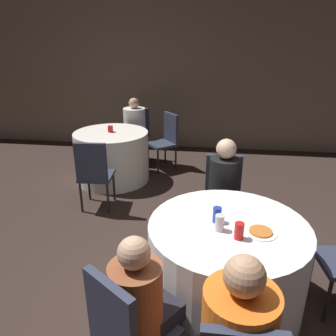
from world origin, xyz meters
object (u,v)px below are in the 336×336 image
object	(u,v)px
table_near	(226,266)
chair_near_north	(223,191)
pizza_plate_near	(261,232)
soda_can_silver	(220,223)
soda_can_red	(239,231)
person_white_shirt	(133,130)
table_far	(112,156)
person_black_shirt	(224,196)
chair_far_north	(137,130)
chair_far_northeast	(167,136)
soda_can_blue	(217,215)
chair_near_southwest	(124,328)
person_floral_shirt	(147,311)
chair_far_south	(94,170)

from	to	relation	value
table_near	chair_near_north	world-z (taller)	chair_near_north
pizza_plate_near	soda_can_silver	world-z (taller)	soda_can_silver
soda_can_red	person_white_shirt	bearing A→B (deg)	114.94
table_far	person_black_shirt	distance (m)	2.23
chair_far_north	soda_can_red	bearing A→B (deg)	124.15
table_near	chair_far_northeast	size ratio (longest dim) A/B	1.33
pizza_plate_near	soda_can_blue	world-z (taller)	soda_can_blue
chair_near_southwest	chair_far_north	distance (m)	4.24
person_black_shirt	soda_can_silver	bearing A→B (deg)	85.43
person_white_shirt	soda_can_red	distance (m)	3.68
soda_can_red	soda_can_silver	xyz separation A→B (m)	(-0.13, 0.09, 0.00)
soda_can_red	table_near	bearing A→B (deg)	109.26
chair_near_southwest	soda_can_blue	size ratio (longest dim) A/B	7.54
soda_can_silver	soda_can_blue	distance (m)	0.11
person_black_shirt	table_near	bearing A→B (deg)	90.00
table_far	soda_can_blue	size ratio (longest dim) A/B	9.05
table_near	person_black_shirt	xyz separation A→B (m)	(-0.01, 0.85, 0.19)
soda_can_red	soda_can_silver	size ratio (longest dim) A/B	1.00
person_floral_shirt	person_white_shirt	world-z (taller)	person_white_shirt
table_near	chair_near_southwest	xyz separation A→B (m)	(-0.60, -0.83, 0.17)
soda_can_blue	table_far	bearing A→B (deg)	123.53
chair_near_north	chair_far_northeast	bearing A→B (deg)	-66.51
table_near	soda_can_silver	xyz separation A→B (m)	(-0.07, -0.08, 0.44)
chair_far_northeast	soda_can_silver	xyz separation A→B (m)	(0.81, -3.06, 0.27)
chair_near_north	chair_far_north	world-z (taller)	same
chair_far_northeast	chair_far_north	bearing A→B (deg)	20.16
chair_far_northeast	chair_far_south	bearing A→B (deg)	117.46
table_far	person_floral_shirt	distance (m)	3.27
person_white_shirt	pizza_plate_near	size ratio (longest dim) A/B	4.79
table_near	person_black_shirt	distance (m)	0.88
soda_can_silver	soda_can_blue	world-z (taller)	same
chair_near_southwest	person_white_shirt	distance (m)	4.10
chair_far_north	chair_near_southwest	bearing A→B (deg)	112.36
table_far	chair_far_north	distance (m)	0.98
person_black_shirt	person_white_shirt	world-z (taller)	person_black_shirt
chair_far_north	soda_can_red	xyz separation A→B (m)	(1.52, -3.49, 0.27)
soda_can_blue	soda_can_red	bearing A→B (deg)	-53.15
chair_near_north	person_black_shirt	xyz separation A→B (m)	(0.00, -0.17, 0.03)
chair_near_north	person_floral_shirt	distance (m)	1.78
chair_far_northeast	soda_can_blue	distance (m)	3.06
table_far	person_white_shirt	bearing A→B (deg)	79.40
person_floral_shirt	pizza_plate_near	xyz separation A→B (m)	(0.72, 0.61, 0.22)
chair_near_north	person_black_shirt	distance (m)	0.17
soda_can_silver	person_black_shirt	bearing A→B (deg)	86.09
table_near	chair_far_south	world-z (taller)	chair_far_south
chair_far_south	person_white_shirt	size ratio (longest dim) A/B	0.82
pizza_plate_near	chair_far_north	bearing A→B (deg)	116.37
chair_far_south	soda_can_silver	xyz separation A→B (m)	(1.50, -1.48, 0.27)
table_near	chair_far_north	distance (m)	3.63
pizza_plate_near	soda_can_silver	size ratio (longest dim) A/B	1.92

